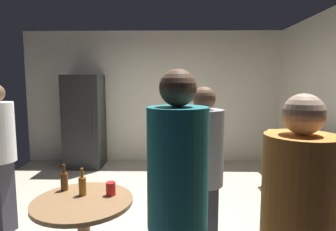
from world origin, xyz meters
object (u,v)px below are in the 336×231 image
at_px(kettle, 333,144).
at_px(person_in_teal_shirt, 178,199).
at_px(refrigerator, 85,121).
at_px(plastic_cup_red, 111,189).
at_px(beer_bottle_on_counter, 305,130).
at_px(beer_bottle_brown, 64,181).
at_px(foreground_table, 83,212).
at_px(person_in_gray_shirt, 203,167).
at_px(beer_bottle_amber, 82,185).

xyz_separation_m(kettle, person_in_teal_shirt, (-1.80, -1.68, 0.05)).
distance_m(refrigerator, person_in_teal_shirt, 4.37).
bearing_deg(person_in_teal_shirt, plastic_cup_red, -14.18).
distance_m(refrigerator, plastic_cup_red, 3.47).
height_order(kettle, beer_bottle_on_counter, beer_bottle_on_counter).
xyz_separation_m(kettle, beer_bottle_brown, (-2.77, -0.83, -0.15)).
height_order(beer_bottle_on_counter, beer_bottle_brown, beer_bottle_on_counter).
height_order(kettle, beer_bottle_brown, kettle).
height_order(kettle, foreground_table, kettle).
xyz_separation_m(kettle, person_in_gray_shirt, (-1.57, -0.85, -0.02)).
relative_size(beer_bottle_on_counter, plastic_cup_red, 2.09).
height_order(refrigerator, beer_bottle_brown, refrigerator).
relative_size(refrigerator, kettle, 7.38).
bearing_deg(person_in_gray_shirt, plastic_cup_red, -24.49).
xyz_separation_m(beer_bottle_on_counter, foreground_table, (-2.63, -1.91, -0.35)).
bearing_deg(beer_bottle_on_counter, kettle, -95.14).
bearing_deg(beer_bottle_amber, kettle, 19.98).
bearing_deg(beer_bottle_amber, person_in_teal_shirt, -43.59).
relative_size(beer_bottle_amber, person_in_teal_shirt, 0.13).
distance_m(beer_bottle_on_counter, beer_bottle_amber, 3.22).
relative_size(refrigerator, person_in_teal_shirt, 1.03).
bearing_deg(beer_bottle_amber, foreground_table, -72.77).
height_order(beer_bottle_brown, person_in_gray_shirt, person_in_gray_shirt).
height_order(foreground_table, beer_bottle_brown, beer_bottle_brown).
bearing_deg(beer_bottle_brown, person_in_teal_shirt, -41.10).
xyz_separation_m(beer_bottle_amber, beer_bottle_brown, (-0.19, 0.11, 0.00)).
bearing_deg(foreground_table, plastic_cup_red, 25.02).
height_order(kettle, person_in_gray_shirt, person_in_gray_shirt).
xyz_separation_m(beer_bottle_amber, plastic_cup_red, (0.24, 0.01, -0.03)).
distance_m(beer_bottle_on_counter, person_in_gray_shirt, 2.38).
relative_size(beer_bottle_brown, plastic_cup_red, 2.09).
bearing_deg(refrigerator, beer_bottle_brown, -75.86).
xyz_separation_m(refrigerator, beer_bottle_brown, (0.79, -3.14, -0.08)).
bearing_deg(beer_bottle_brown, foreground_table, -41.77).
xyz_separation_m(refrigerator, beer_bottle_on_counter, (3.64, -1.43, 0.08)).
distance_m(kettle, beer_bottle_brown, 2.89).
bearing_deg(person_in_gray_shirt, beer_bottle_brown, -31.45).
bearing_deg(plastic_cup_red, person_in_gray_shirt, 6.06).
distance_m(foreground_table, plastic_cup_red, 0.28).
distance_m(person_in_gray_shirt, person_in_teal_shirt, 0.86).
height_order(beer_bottle_on_counter, plastic_cup_red, beer_bottle_on_counter).
xyz_separation_m(beer_bottle_on_counter, beer_bottle_amber, (-2.65, -1.81, -0.17)).
xyz_separation_m(beer_bottle_on_counter, plastic_cup_red, (-2.42, -1.81, -0.19)).
bearing_deg(person_in_gray_shirt, foreground_table, -20.24).
xyz_separation_m(refrigerator, person_in_gray_shirt, (2.00, -3.16, 0.06)).
height_order(foreground_table, person_in_teal_shirt, person_in_teal_shirt).
height_order(beer_bottle_amber, beer_bottle_brown, same).
height_order(refrigerator, kettle, refrigerator).
height_order(person_in_gray_shirt, person_in_teal_shirt, person_in_teal_shirt).
bearing_deg(refrigerator, person_in_gray_shirt, -57.75).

